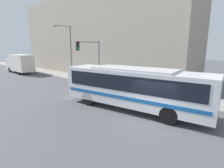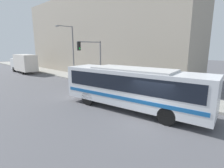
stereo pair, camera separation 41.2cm
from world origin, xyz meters
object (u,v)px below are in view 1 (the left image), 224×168
at_px(city_bus, 133,86).
at_px(fire_hydrant, 153,90).
at_px(delivery_truck, 20,63).
at_px(traffic_light_pole, 91,55).
at_px(street_lamp, 69,48).
at_px(parking_meter, 99,77).
at_px(pedestrian_near_corner, 79,72).

relative_size(city_bus, fire_hydrant, 13.56).
bearing_deg(delivery_truck, traffic_light_pole, -85.14).
relative_size(traffic_light_pole, street_lamp, 0.70).
xyz_separation_m(delivery_truck, parking_meter, (2.49, -17.53, -0.73)).
bearing_deg(street_lamp, fire_hydrant, -89.58).
relative_size(delivery_truck, parking_meter, 6.07).
xyz_separation_m(delivery_truck, pedestrian_near_corner, (3.71, -11.86, -0.77)).
relative_size(city_bus, pedestrian_near_corner, 6.94).
bearing_deg(street_lamp, city_bus, -105.90).
height_order(parking_meter, pedestrian_near_corner, pedestrian_near_corner).
distance_m(city_bus, pedestrian_near_corner, 14.58).
relative_size(fire_hydrant, pedestrian_near_corner, 0.51).
height_order(city_bus, street_lamp, street_lamp).
height_order(city_bus, pedestrian_near_corner, city_bus).
bearing_deg(street_lamp, pedestrian_near_corner, -9.83).
distance_m(fire_hydrant, parking_meter, 7.29).
bearing_deg(city_bus, parking_meter, 54.42).
bearing_deg(fire_hydrant, traffic_light_pole, 97.75).
relative_size(delivery_truck, pedestrian_near_corner, 4.71).
height_order(fire_hydrant, pedestrian_near_corner, pedestrian_near_corner).
distance_m(delivery_truck, fire_hydrant, 24.96).
relative_size(fire_hydrant, parking_meter, 0.66).
distance_m(street_lamp, pedestrian_near_corner, 3.70).
distance_m(city_bus, parking_meter, 8.90).
height_order(fire_hydrant, street_lamp, street_lamp).
relative_size(delivery_truck, street_lamp, 1.04).
bearing_deg(pedestrian_near_corner, traffic_light_pole, -111.86).
relative_size(traffic_light_pole, pedestrian_near_corner, 3.17).
distance_m(traffic_light_pole, pedestrian_near_corner, 6.56).
bearing_deg(city_bus, delivery_truck, 77.95).
relative_size(delivery_truck, traffic_light_pole, 1.48).
xyz_separation_m(city_bus, fire_hydrant, (4.03, 0.63, -1.21)).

